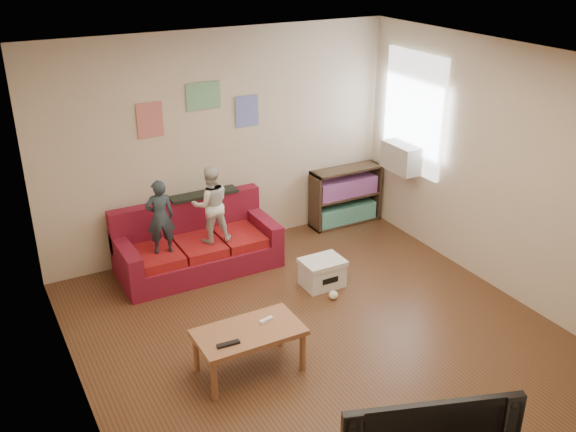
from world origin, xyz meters
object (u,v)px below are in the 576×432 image
child_b (211,205)px  coffee_table (249,336)px  sofa (196,246)px  child_a (160,217)px  file_box (322,272)px  bookshelf (345,199)px

child_b → coffee_table: size_ratio=0.95×
child_b → sofa: bearing=-38.5°
child_a → sofa: bearing=-151.5°
sofa → file_box: size_ratio=3.96×
file_box → sofa: bearing=135.2°
coffee_table → bookshelf: 3.44m
sofa → file_box: sofa is taller
sofa → coffee_table: (-0.29, -2.08, 0.10)m
file_box → child_a: bearing=149.2°
sofa → bookshelf: bearing=6.0°
sofa → child_a: bearing=-160.1°
sofa → coffee_table: 2.11m
child_b → bookshelf: size_ratio=0.92×
child_a → child_b: 0.60m
sofa → bookshelf: (2.25, 0.24, 0.08)m
sofa → file_box: bearing=-44.8°
coffee_table → file_box: 1.72m
sofa → bookshelf: 2.26m
child_a → child_b: child_b is taller
bookshelf → coffee_table: bearing=-137.6°
child_b → bookshelf: bearing=-159.9°
child_b → file_box: 1.48m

